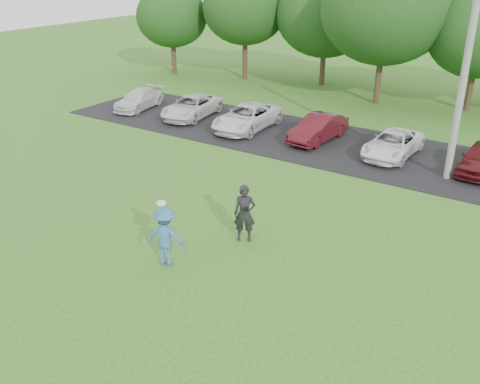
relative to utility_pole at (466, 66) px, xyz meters
name	(u,v)px	position (x,y,z in m)	size (l,w,h in m)	color
ground	(173,275)	(-4.71, -11.73, -4.58)	(100.00, 100.00, 0.00)	#2B621C
parking_lot	(351,148)	(-4.71, 1.27, -4.56)	(32.00, 6.50, 0.03)	black
utility_pole	(466,66)	(0.00, 0.00, 0.00)	(0.28, 0.28, 9.16)	gray
frisbee_player	(165,236)	(-5.25, -11.34, -3.66)	(1.35, 1.03, 2.10)	#356695
camera_bystander	(245,214)	(-4.11, -8.87, -3.63)	(0.82, 0.73, 1.89)	black
parked_cars	(316,130)	(-6.54, 1.20, -3.96)	(28.01, 4.67, 1.26)	silver
tree_row	(453,22)	(-3.20, 11.03, 0.33)	(42.39, 9.85, 8.64)	#38281C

